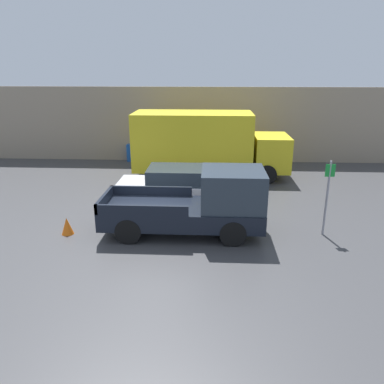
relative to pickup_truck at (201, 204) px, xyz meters
The scene contains 8 objects.
ground_plane 1.88m from the pickup_truck, behind, with size 60.00×60.00×0.00m, color #3D3D3F.
building_wall 10.26m from the pickup_truck, 98.99° to the left, with size 28.00×0.15×4.18m.
pickup_truck is the anchor object (origin of this frame).
car 3.02m from the pickup_truck, 108.21° to the left, with size 4.79×1.91×1.46m.
delivery_truck 6.83m from the pickup_truck, 90.30° to the left, with size 7.47×2.56×3.15m.
parking_sign 4.02m from the pickup_truck, ahead, with size 0.30×0.07×2.47m.
newspaper_box 10.68m from the pickup_truck, 113.95° to the left, with size 0.45×0.40×0.98m.
traffic_cone 4.41m from the pickup_truck, behind, with size 0.39×0.39×0.56m.
Camera 1 is at (1.92, -11.34, 5.19)m, focal length 35.00 mm.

